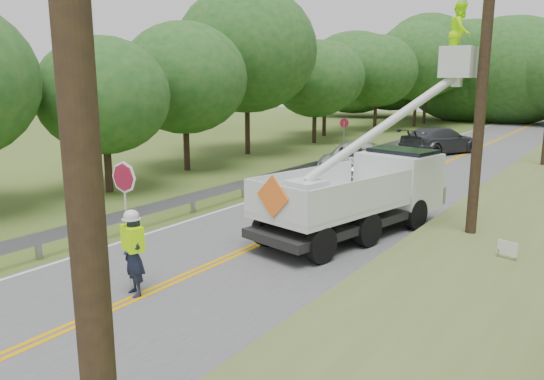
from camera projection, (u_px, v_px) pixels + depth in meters
The scene contains 12 objects.
ground at pixel (110, 310), 10.91m from camera, with size 140.00×140.00×0.00m, color #3E501C.
road at pixel (378, 192), 22.24m from camera, with size 7.20×96.00×0.03m.
guardrail at pixel (307, 168), 25.07m from camera, with size 0.18×48.00×0.77m.
utility_poles at pixel (532, 64), 20.85m from camera, with size 1.60×43.30×10.00m.
treeline_left at pixel (350, 63), 42.01m from camera, with size 11.15×55.58×11.39m.
treeline_horizon at pixel (537, 71), 55.36m from camera, with size 57.08×14.18×11.71m.
flagger at pixel (133, 249), 11.44m from camera, with size 1.15×0.63×2.93m.
bucket_truck at pixel (377, 182), 16.38m from camera, with size 4.75×7.25×6.78m.
suv_silver at pixel (358, 159), 25.48m from camera, with size 2.90×6.29×1.75m, color silver.
suv_darkgrey at pixel (440, 140), 33.51m from camera, with size 2.39×5.89×1.71m, color #393A40.
stop_sign_permanent at pixel (344, 133), 29.59m from camera, with size 0.54×0.06×2.56m.
yard_sign at pixel (507, 249), 13.08m from camera, with size 0.50×0.20×0.75m.
Camera 1 is at (8.49, -6.51, 4.70)m, focal length 34.70 mm.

